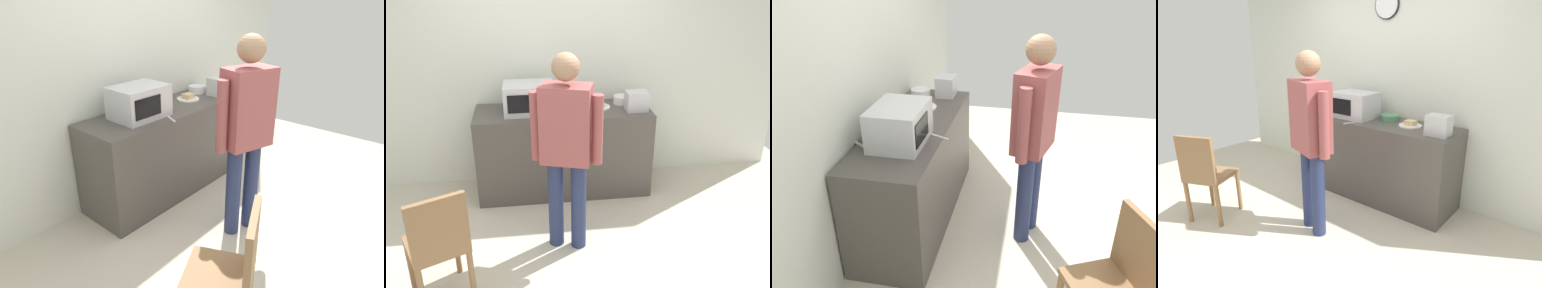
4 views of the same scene
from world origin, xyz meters
TOP-DOWN VIEW (x-y plane):
  - ground_plane at (0.00, 0.00)m, footprint 6.00×6.00m
  - back_wall at (-0.00, 1.60)m, footprint 5.40×0.13m
  - kitchen_counter at (0.12, 1.22)m, footprint 1.82×0.62m
  - microwave at (-0.23, 1.21)m, footprint 0.50×0.39m
  - sandwich_plate at (0.50, 1.25)m, footprint 0.25×0.25m
  - salad_bowl at (0.18, 1.35)m, footprint 0.21×0.21m
  - cereal_bowl at (0.79, 1.36)m, footprint 0.19×0.19m
  - toaster at (0.88, 1.12)m, footprint 0.22×0.18m
  - fork_utensil at (-0.34, 1.48)m, footprint 0.10×0.16m
  - spoon_utensil at (-0.08, 0.94)m, footprint 0.09×0.16m
  - person_standing at (0.05, 0.22)m, footprint 0.57×0.35m
  - wooden_chair at (-0.93, -0.34)m, footprint 0.53×0.53m

SIDE VIEW (x-z plane):
  - ground_plane at x=0.00m, z-range 0.00..0.00m
  - kitchen_counter at x=0.12m, z-range 0.00..0.93m
  - wooden_chair at x=-0.93m, z-range 0.05..0.99m
  - fork_utensil at x=-0.34m, z-range 0.93..0.94m
  - spoon_utensil at x=-0.08m, z-range 0.93..0.94m
  - sandwich_plate at x=0.50m, z-range 0.92..0.98m
  - salad_bowl at x=0.18m, z-range 0.93..0.99m
  - cereal_bowl at x=0.79m, z-range 0.93..1.01m
  - person_standing at x=0.05m, z-range 0.15..1.88m
  - toaster at x=0.88m, z-range 0.93..1.13m
  - microwave at x=-0.23m, z-range 0.93..1.23m
  - back_wall at x=0.00m, z-range 0.00..2.60m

